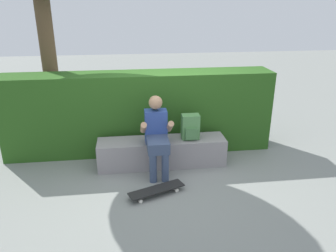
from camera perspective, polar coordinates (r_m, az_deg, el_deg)
name	(u,v)px	position (r m, az deg, el deg)	size (l,w,h in m)	color
ground_plane	(164,173)	(5.21, -0.70, -8.13)	(24.00, 24.00, 0.00)	gray
bench_main	(162,152)	(5.36, -1.07, -4.55)	(2.05, 0.45, 0.44)	gray
person_skater	(157,133)	(4.99, -1.95, -1.29)	(0.49, 0.62, 1.19)	#2D4793
skateboard_near_person	(157,190)	(4.65, -1.98, -10.98)	(0.82, 0.48, 0.09)	black
backpack_on_bench	(190,127)	(5.25, 3.90, -0.22)	(0.28, 0.23, 0.40)	#51894C
hedge_row	(140,113)	(5.76, -4.92, 2.34)	(4.57, 0.61, 1.40)	#275219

